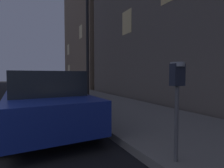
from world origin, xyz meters
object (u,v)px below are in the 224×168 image
object	(u,v)px
parking_meter	(177,87)
street_lamp	(87,24)
car_yellow_cab	(33,86)
car_blue	(44,100)

from	to	relation	value
parking_meter	street_lamp	size ratio (longest dim) A/B	0.22
car_yellow_cab	street_lamp	world-z (taller)	street_lamp
car_blue	car_yellow_cab	bearing A→B (deg)	90.01
car_blue	street_lamp	size ratio (longest dim) A/B	0.70
parking_meter	car_blue	xyz separation A→B (m)	(-1.41, 3.07, -0.49)
car_blue	car_yellow_cab	size ratio (longest dim) A/B	0.98
parking_meter	street_lamp	bearing A→B (deg)	80.04
car_blue	street_lamp	world-z (taller)	street_lamp
parking_meter	car_blue	size ratio (longest dim) A/B	0.32
car_blue	car_yellow_cab	distance (m)	5.87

